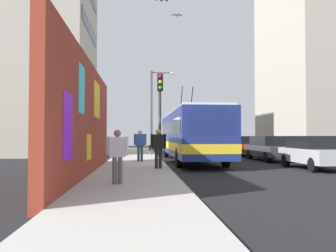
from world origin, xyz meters
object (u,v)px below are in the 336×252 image
Objects in this scene: pedestrian_at_curb at (158,145)px; pedestrian_near_wall at (117,152)px; parked_car_dark_gray at (269,148)px; parked_car_black at (225,144)px; parked_car_silver at (315,152)px; pedestrian_midblock at (140,143)px; street_lamp at (154,106)px; parked_car_red at (244,145)px; city_bus at (190,134)px; traffic_light at (160,104)px.

pedestrian_near_wall is (-4.81, 1.48, -0.08)m from pedestrian_at_curb.
parked_car_black is (11.48, 0.00, -0.00)m from parked_car_dark_gray.
parked_car_silver is 1.03× the size of parked_car_black.
pedestrian_near_wall reaches higher than parked_car_black.
parked_car_silver is at bearing 180.00° from parked_car_dark_gray.
pedestrian_midblock is 7.60m from street_lamp.
parked_car_red is 0.74× the size of street_lamp.
pedestrian_at_curb is 11.57m from street_lamp.
city_bus is 7.50m from parked_car_silver.
street_lamp is at bearing -8.71° from pedestrian_midblock.
city_bus is at bearing 138.19° from parked_car_red.
parked_car_red is 1.07× the size of traffic_light.
traffic_light is at bearing 152.88° from city_bus.
parked_car_silver is at bearing -113.32° from pedestrian_midblock.
pedestrian_near_wall is (-9.02, 0.70, -0.12)m from pedestrian_midblock.
parked_car_red is 11.24m from pedestrian_midblock.
city_bus is 7.84× the size of pedestrian_near_wall.
pedestrian_at_curb is (-5.96, 2.34, -0.55)m from city_bus.
city_bus is 6.42m from pedestrian_at_curb.
pedestrian_near_wall is (-11.20, 9.01, 0.25)m from parked_car_dark_gray.
traffic_light reaches higher than pedestrian_near_wall.
parked_car_dark_gray is 9.23m from street_lamp.
city_bus is 13.04m from parked_car_black.
pedestrian_at_curb is 5.03m from pedestrian_near_wall.
parked_car_red is 6.11m from parked_car_black.
traffic_light reaches higher than parked_car_silver.
pedestrian_at_curb reaches higher than pedestrian_near_wall.
parked_car_red is at bearing -28.53° from pedestrian_near_wall.
pedestrian_near_wall is (-22.68, 9.01, 0.26)m from parked_car_black.
pedestrian_midblock is at bearing 132.24° from parked_car_red.
pedestrian_midblock is at bearing 66.68° from parked_car_silver.
pedestrian_at_curb reaches higher than parked_car_black.
traffic_light is (-16.12, 7.35, 2.34)m from parked_car_black.
traffic_light is (-10.01, 7.35, 2.34)m from parked_car_red.
parked_car_black is 17.87m from traffic_light.
pedestrian_at_curb is (-0.63, 7.54, 0.34)m from parked_car_silver.
street_lamp reaches higher than pedestrian_near_wall.
pedestrian_at_curb is 0.38× the size of traffic_light.
pedestrian_midblock is 3.29m from traffic_light.
pedestrian_midblock is (-2.18, 8.32, 0.37)m from parked_car_dark_gray.
city_bus is at bearing 44.32° from parked_car_silver.
parked_car_silver is 10.53m from pedestrian_near_wall.
parked_car_dark_gray is at bearing -180.00° from parked_car_black.
pedestrian_midblock is at bearing 148.66° from parked_car_black.
parked_car_red is 2.78× the size of pedestrian_at_curb.
parked_car_dark_gray is (0.44, -5.20, -0.89)m from city_bus.
pedestrian_midblock is 1.11× the size of pedestrian_near_wall.
pedestrian_at_curb is at bearing 178.51° from street_lamp.
pedestrian_midblock is at bearing -4.41° from pedestrian_near_wall.
pedestrian_midblock is (-13.66, 8.32, 0.38)m from parked_car_black.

